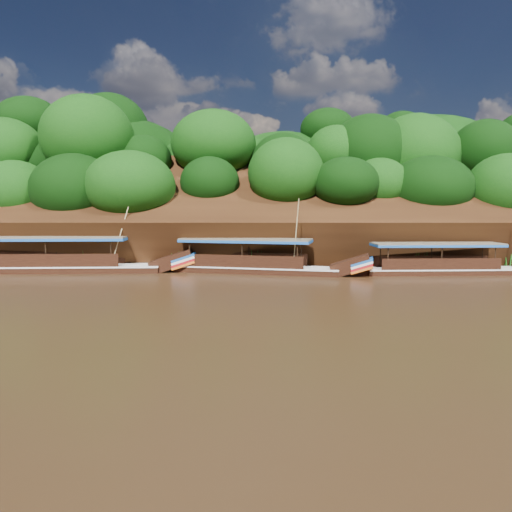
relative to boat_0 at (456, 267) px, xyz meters
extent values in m
plane|color=black|center=(-14.93, -7.11, -0.52)|extent=(160.00, 160.00, 0.00)
cube|color=black|center=(-14.93, 8.89, 2.98)|extent=(120.00, 16.12, 13.64)
cube|color=black|center=(-14.93, 18.89, -0.52)|extent=(120.00, 24.00, 12.00)
ellipsoid|color=#0C3609|center=(-20.93, 7.89, 2.98)|extent=(18.00, 8.00, 6.40)
ellipsoid|color=#0C3609|center=(-14.93, 15.89, 8.68)|extent=(24.00, 11.00, 8.40)
cube|color=black|center=(-0.72, -0.03, -0.52)|extent=(12.01, 2.56, 0.84)
cube|color=silver|center=(-0.72, -0.03, -0.12)|extent=(12.01, 2.63, 0.09)
cube|color=brown|center=(-1.47, -0.06, 1.73)|extent=(9.44, 2.76, 0.11)
cube|color=#1953A6|center=(-1.47, -0.06, 1.62)|extent=(9.44, 2.76, 0.17)
cube|color=black|center=(-14.73, 0.66, -0.52)|extent=(12.67, 5.07, 0.94)
cube|color=silver|center=(-14.73, 0.66, -0.07)|extent=(12.69, 5.13, 0.10)
cube|color=black|center=(-7.89, -0.94, 0.21)|extent=(3.27, 2.34, 1.76)
cube|color=#1953A6|center=(-7.13, -1.12, 0.52)|extent=(1.90, 2.09, 0.64)
cube|color=#A71217|center=(-7.13, -1.12, 0.17)|extent=(1.90, 2.09, 0.64)
cube|color=brown|center=(-15.49, 0.84, 1.99)|extent=(10.11, 4.78, 0.12)
cube|color=#1953A6|center=(-15.49, 0.84, 1.86)|extent=(10.11, 4.78, 0.19)
cylinder|color=tan|center=(-11.83, -0.66, 2.50)|extent=(0.37, 1.16, 4.99)
cube|color=black|center=(-29.27, 1.03, -0.52)|extent=(14.59, 3.06, 0.99)
cube|color=silver|center=(-29.27, 1.03, -0.05)|extent=(14.59, 3.13, 0.11)
cube|color=black|center=(-21.12, 1.40, 0.25)|extent=(3.48, 1.96, 1.95)
cube|color=#1953A6|center=(-20.21, 1.44, 0.58)|extent=(1.86, 1.96, 0.73)
cube|color=#A71217|center=(-20.21, 1.44, 0.21)|extent=(1.86, 1.96, 0.73)
cube|color=brown|center=(-30.17, 0.99, 2.13)|extent=(11.46, 3.28, 0.13)
cube|color=#1953A6|center=(-30.17, 0.99, 2.00)|extent=(11.46, 3.28, 0.20)
cylinder|color=tan|center=(-24.87, 1.01, 2.49)|extent=(1.18, 1.62, 4.70)
cone|color=#216F1B|center=(-28.42, 2.41, 0.32)|extent=(1.50, 1.50, 1.69)
cone|color=#216F1B|center=(-21.04, 2.44, 0.28)|extent=(1.50, 1.50, 1.60)
cone|color=#216F1B|center=(-14.58, 2.21, 0.31)|extent=(1.50, 1.50, 1.66)
cone|color=#216F1B|center=(-7.22, 2.93, 0.43)|extent=(1.50, 1.50, 1.90)
cone|color=#216F1B|center=(-1.80, 1.92, 0.29)|extent=(1.50, 1.50, 1.61)
cone|color=#216F1B|center=(5.04, 2.66, 0.49)|extent=(1.50, 1.50, 2.02)
camera|label=1|loc=(-14.64, -36.39, 4.45)|focal=35.00mm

